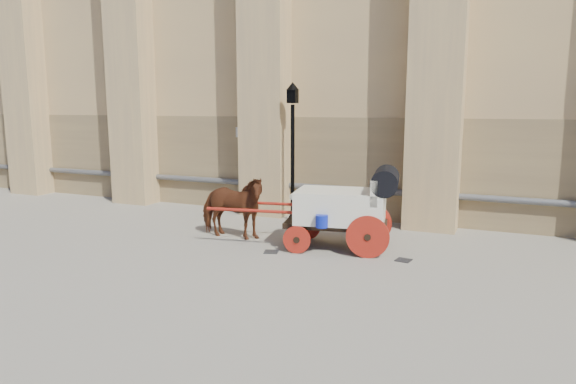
% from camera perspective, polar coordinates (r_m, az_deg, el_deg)
% --- Properties ---
extents(ground, '(90.00, 90.00, 0.00)m').
position_cam_1_polar(ground, '(12.51, -5.51, -5.95)').
color(ground, gray).
rests_on(ground, ground).
extents(horse, '(0.89, 1.93, 1.63)m').
position_cam_1_polar(horse, '(13.04, -6.29, -1.65)').
color(horse, brown).
rests_on(horse, ground).
extents(carriage, '(4.60, 1.93, 1.95)m').
position_cam_1_polar(carriage, '(12.05, 6.58, -1.43)').
color(carriage, black).
rests_on(carriage, ground).
extents(street_lamp, '(0.37, 0.37, 4.00)m').
position_cam_1_polar(street_lamp, '(14.81, 0.51, 4.92)').
color(street_lamp, black).
rests_on(street_lamp, ground).
extents(drain_grate_near, '(0.40, 0.40, 0.01)m').
position_cam_1_polar(drain_grate_near, '(11.92, -1.88, -6.66)').
color(drain_grate_near, black).
rests_on(drain_grate_near, ground).
extents(drain_grate_far, '(0.37, 0.37, 0.01)m').
position_cam_1_polar(drain_grate_far, '(11.58, 12.71, -7.39)').
color(drain_grate_far, black).
rests_on(drain_grate_far, ground).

